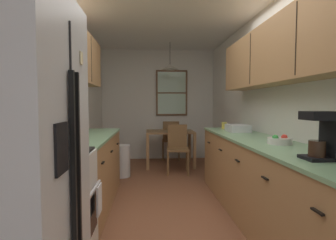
% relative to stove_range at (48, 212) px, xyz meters
% --- Properties ---
extents(ground_plane, '(12.00, 12.00, 0.00)m').
position_rel_stove_range_xyz_m(ground_plane, '(0.99, 1.58, -0.47)').
color(ground_plane, brown).
extents(wall_left, '(0.10, 9.00, 2.55)m').
position_rel_stove_range_xyz_m(wall_left, '(-0.36, 1.58, 0.80)').
color(wall_left, silver).
rests_on(wall_left, ground).
extents(wall_right, '(0.10, 9.00, 2.55)m').
position_rel_stove_range_xyz_m(wall_right, '(2.34, 1.58, 0.80)').
color(wall_right, silver).
rests_on(wall_right, ground).
extents(wall_back, '(4.40, 0.10, 2.55)m').
position_rel_stove_range_xyz_m(wall_back, '(0.99, 4.23, 0.80)').
color(wall_back, silver).
rests_on(wall_back, ground).
extents(ceiling_slab, '(4.40, 9.00, 0.08)m').
position_rel_stove_range_xyz_m(ceiling_slab, '(0.99, 1.58, 2.12)').
color(ceiling_slab, white).
extents(stove_range, '(0.66, 0.61, 1.10)m').
position_rel_stove_range_xyz_m(stove_range, '(0.00, 0.00, 0.00)').
color(stove_range, white).
rests_on(stove_range, ground).
extents(microwave_over_range, '(0.39, 0.63, 0.31)m').
position_rel_stove_range_xyz_m(microwave_over_range, '(-0.11, 0.00, 1.22)').
color(microwave_over_range, white).
extents(counter_left, '(0.64, 1.94, 0.90)m').
position_rel_stove_range_xyz_m(counter_left, '(-0.01, 1.28, -0.02)').
color(counter_left, '#A87A4C').
rests_on(counter_left, ground).
extents(upper_cabinets_left, '(0.33, 2.02, 0.64)m').
position_rel_stove_range_xyz_m(upper_cabinets_left, '(-0.15, 1.23, 1.41)').
color(upper_cabinets_left, '#A87A4C').
extents(counter_right, '(0.64, 3.29, 0.90)m').
position_rel_stove_range_xyz_m(counter_right, '(1.99, 0.63, -0.02)').
color(counter_right, '#A87A4C').
rests_on(counter_right, ground).
extents(upper_cabinets_right, '(0.33, 2.97, 0.65)m').
position_rel_stove_range_xyz_m(upper_cabinets_right, '(2.13, 0.58, 1.35)').
color(upper_cabinets_right, '#A87A4C').
extents(dining_table, '(0.98, 0.71, 0.73)m').
position_rel_stove_range_xyz_m(dining_table, '(1.21, 3.44, 0.14)').
color(dining_table, olive).
rests_on(dining_table, ground).
extents(dining_chair_near, '(0.42, 0.42, 0.90)m').
position_rel_stove_range_xyz_m(dining_chair_near, '(1.31, 2.87, 0.03)').
color(dining_chair_near, brown).
rests_on(dining_chair_near, ground).
extents(dining_chair_far, '(0.42, 0.42, 0.90)m').
position_rel_stove_range_xyz_m(dining_chair_far, '(1.28, 4.00, 0.03)').
color(dining_chair_far, brown).
rests_on(dining_chair_far, ground).
extents(pendant_light, '(0.33, 0.33, 0.55)m').
position_rel_stove_range_xyz_m(pendant_light, '(1.21, 3.44, 1.58)').
color(pendant_light, black).
extents(back_window, '(0.73, 0.05, 1.06)m').
position_rel_stove_range_xyz_m(back_window, '(1.31, 4.16, 1.08)').
color(back_window, brown).
extents(trash_bin, '(0.28, 0.28, 0.56)m').
position_rel_stove_range_xyz_m(trash_bin, '(0.29, 2.66, -0.19)').
color(trash_bin, silver).
rests_on(trash_bin, ground).
extents(storage_canister, '(0.11, 0.11, 0.19)m').
position_rel_stove_range_xyz_m(storage_canister, '(-0.01, 0.57, 0.52)').
color(storage_canister, '#265999').
rests_on(storage_canister, counter_left).
extents(dish_towel, '(0.02, 0.16, 0.24)m').
position_rel_stove_range_xyz_m(dish_towel, '(0.35, 0.15, 0.03)').
color(dish_towel, white).
extents(coffee_maker, '(0.22, 0.18, 0.34)m').
position_rel_stove_range_xyz_m(coffee_maker, '(1.98, -0.29, 0.60)').
color(coffee_maker, black).
rests_on(coffee_maker, counter_right).
extents(mug_by_coffeemaker, '(0.12, 0.08, 0.11)m').
position_rel_stove_range_xyz_m(mug_by_coffeemaker, '(1.94, 2.02, 0.48)').
color(mug_by_coffeemaker, '#E5CC4C').
rests_on(mug_by_coffeemaker, counter_right).
extents(fruit_bowl, '(0.23, 0.23, 0.09)m').
position_rel_stove_range_xyz_m(fruit_bowl, '(2.03, 0.43, 0.46)').
color(fruit_bowl, silver).
rests_on(fruit_bowl, counter_right).
extents(dish_rack, '(0.28, 0.34, 0.10)m').
position_rel_stove_range_xyz_m(dish_rack, '(2.02, 1.60, 0.48)').
color(dish_rack, silver).
rests_on(dish_rack, counter_right).
extents(table_serving_bowl, '(0.17, 0.17, 0.06)m').
position_rel_stove_range_xyz_m(table_serving_bowl, '(1.32, 3.52, 0.29)').
color(table_serving_bowl, silver).
rests_on(table_serving_bowl, dining_table).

